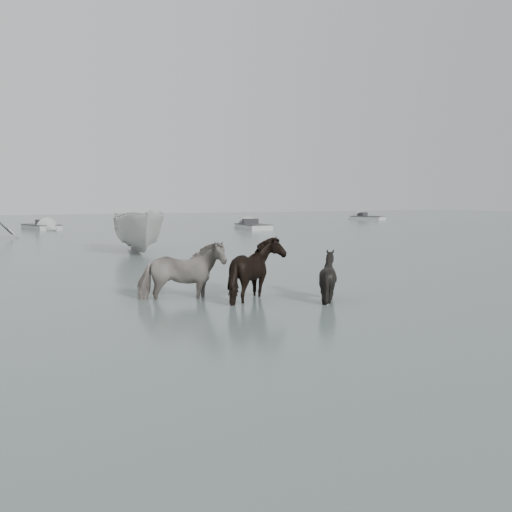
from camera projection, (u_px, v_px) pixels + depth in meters
name	position (u px, v px, depth m)	size (l,w,h in m)	color
ground	(257.00, 316.00, 11.27)	(140.00, 140.00, 0.00)	#566661
pony_pinto	(181.00, 263.00, 13.06)	(0.90, 1.99, 1.68)	black
pony_dark	(259.00, 264.00, 13.00)	(1.64, 1.41, 1.66)	black
pony_black	(328.00, 271.00, 13.04)	(1.07, 1.21, 1.33)	black
boat_small	(139.00, 229.00, 24.19)	(1.89, 5.04, 1.95)	beige
skiff_port	(253.00, 224.00, 41.04)	(4.80, 1.60, 0.75)	#ACAFAC
skiff_mid	(41.00, 224.00, 40.70)	(5.00, 1.60, 0.75)	#A1A4A1
skiff_star	(368.00, 216.00, 58.07)	(4.53, 1.60, 0.75)	#B1B1AD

